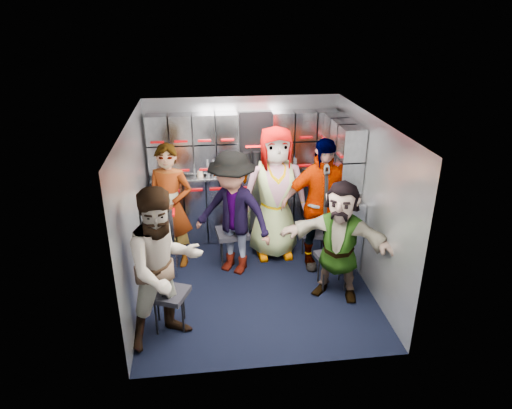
{
  "coord_description": "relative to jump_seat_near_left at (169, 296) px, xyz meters",
  "views": [
    {
      "loc": [
        -0.6,
        -4.93,
        3.29
      ],
      "look_at": [
        0.05,
        0.35,
        0.94
      ],
      "focal_mm": 32.0,
      "sensor_mm": 36.0,
      "label": 1
    }
  ],
  "objects": [
    {
      "name": "jump_seat_center",
      "position": [
        1.39,
        1.63,
        -0.03
      ],
      "size": [
        0.46,
        0.45,
        0.43
      ],
      "rotation": [
        0.0,
        0.0,
        0.36
      ],
      "color": "black",
      "rests_on": "ground"
    },
    {
      "name": "jump_seat_mid_right",
      "position": [
        1.93,
        1.27,
        -0.01
      ],
      "size": [
        0.46,
        0.45,
        0.44
      ],
      "rotation": [
        0.0,
        0.0,
        -0.31
      ],
      "color": "black",
      "rests_on": "ground"
    },
    {
      "name": "wall_back",
      "position": [
        1.03,
        2.25,
        0.65
      ],
      "size": [
        2.8,
        0.04,
        2.1
      ],
      "primitive_type": "cube",
      "color": "#969BA4",
      "rests_on": "ground"
    },
    {
      "name": "attendant_arc_e",
      "position": [
        1.98,
        0.37,
        0.34
      ],
      "size": [
        1.42,
        1.04,
        1.48
      ],
      "primitive_type": "imported",
      "rotation": [
        0.0,
        0.0,
        -0.49
      ],
      "color": "black",
      "rests_on": "ground"
    },
    {
      "name": "cup_left",
      "position": [
        0.39,
        1.98,
        0.67
      ],
      "size": [
        0.09,
        0.09,
        0.09
      ],
      "primitive_type": "cylinder",
      "color": "#C4AA8A",
      "rests_on": "counter"
    },
    {
      "name": "jump_seat_mid_left",
      "position": [
        0.79,
        1.27,
        0.03
      ],
      "size": [
        0.45,
        0.43,
        0.49
      ],
      "rotation": [
        0.0,
        0.0,
        0.1
      ],
      "color": "black",
      "rests_on": "ground"
    },
    {
      "name": "bottle_right",
      "position": [
        1.77,
        1.99,
        0.74
      ],
      "size": [
        0.07,
        0.07,
        0.23
      ],
      "primitive_type": "cylinder",
      "color": "white",
      "rests_on": "counter"
    },
    {
      "name": "cup_right",
      "position": [
        2.26,
        1.98,
        0.68
      ],
      "size": [
        0.09,
        0.09,
        0.11
      ],
      "primitive_type": "cylinder",
      "color": "#C4AA8A",
      "rests_on": "counter"
    },
    {
      "name": "right_cabinet",
      "position": [
        2.28,
        1.35,
        0.1
      ],
      "size": [
        0.28,
        1.2,
        1.0
      ],
      "primitive_type": "cube",
      "color": "gray",
      "rests_on": "ground"
    },
    {
      "name": "floor",
      "position": [
        1.03,
        0.75,
        -0.4
      ],
      "size": [
        3.0,
        3.0,
        0.0
      ],
      "primitive_type": "plane",
      "color": "black",
      "rests_on": "ground"
    },
    {
      "name": "bottle_mid",
      "position": [
        0.5,
        1.99,
        0.76
      ],
      "size": [
        0.07,
        0.07,
        0.26
      ],
      "primitive_type": "cylinder",
      "color": "white",
      "rests_on": "counter"
    },
    {
      "name": "attendant_standing",
      "position": [
        -0.02,
        1.38,
        0.44
      ],
      "size": [
        0.71,
        0.56,
        1.69
      ],
      "primitive_type": "imported",
      "rotation": [
        0.0,
        0.0,
        -0.29
      ],
      "color": "black",
      "rests_on": "ground"
    },
    {
      "name": "jump_seat_near_left",
      "position": [
        0.0,
        0.0,
        0.0
      ],
      "size": [
        0.49,
        0.48,
        0.46
      ],
      "rotation": [
        0.0,
        0.0,
        -0.39
      ],
      "color": "black",
      "rests_on": "ground"
    },
    {
      "name": "attendant_arc_a",
      "position": [
        0.0,
        -0.18,
        0.46
      ],
      "size": [
        1.05,
        0.97,
        1.72
      ],
      "primitive_type": "imported",
      "rotation": [
        0.0,
        0.0,
        0.49
      ],
      "color": "black",
      "rests_on": "ground"
    },
    {
      "name": "ceiling",
      "position": [
        1.03,
        0.75,
        1.7
      ],
      "size": [
        2.8,
        3.0,
        0.02
      ],
      "primitive_type": "cube",
      "color": "silver",
      "rests_on": "wall_back"
    },
    {
      "name": "wall_left",
      "position": [
        -0.37,
        0.75,
        0.65
      ],
      "size": [
        0.04,
        3.0,
        2.1
      ],
      "primitive_type": "cube",
      "color": "#969BA4",
      "rests_on": "ground"
    },
    {
      "name": "jump_seat_near_right",
      "position": [
        1.98,
        0.55,
        -0.01
      ],
      "size": [
        0.43,
        0.42,
        0.45
      ],
      "rotation": [
        0.0,
        0.0,
        0.18
      ],
      "color": "black",
      "rests_on": "ground"
    },
    {
      "name": "attendant_arc_c",
      "position": [
        1.39,
        1.45,
        0.52
      ],
      "size": [
        0.92,
        0.61,
        1.85
      ],
      "primitive_type": "imported",
      "rotation": [
        0.0,
        0.0,
        0.02
      ],
      "color": "black",
      "rests_on": "ground"
    },
    {
      "name": "red_latch_strip",
      "position": [
        1.03,
        1.84,
        0.48
      ],
      "size": [
        2.6,
        0.02,
        0.03
      ],
      "primitive_type": "cube",
      "color": "#AE0408",
      "rests_on": "cart_bank_back"
    },
    {
      "name": "locker_bank_right",
      "position": [
        2.28,
        1.45,
        1.09
      ],
      "size": [
        0.28,
        1.0,
        0.82
      ],
      "primitive_type": "cube",
      "color": "gray",
      "rests_on": "wall_right"
    },
    {
      "name": "locker_bank_back",
      "position": [
        1.03,
        2.1,
        1.09
      ],
      "size": [
        2.68,
        0.28,
        0.82
      ],
      "primitive_type": "cube",
      "color": "gray",
      "rests_on": "wall_back"
    },
    {
      "name": "bottle_left",
      "position": [
        0.59,
        1.99,
        0.76
      ],
      "size": [
        0.06,
        0.06,
        0.26
      ],
      "primitive_type": "cylinder",
      "color": "white",
      "rests_on": "counter"
    },
    {
      "name": "attendant_arc_b",
      "position": [
        0.79,
        1.09,
        0.43
      ],
      "size": [
        1.24,
        1.1,
        1.66
      ],
      "primitive_type": "imported",
      "rotation": [
        0.0,
        0.0,
        -0.58
      ],
      "color": "black",
      "rests_on": "ground"
    },
    {
      "name": "wall_right",
      "position": [
        2.43,
        0.75,
        0.65
      ],
      "size": [
        0.04,
        3.0,
        2.1
      ],
      "primitive_type": "cube",
      "color": "#969BA4",
      "rests_on": "ground"
    },
    {
      "name": "attendant_arc_d",
      "position": [
        1.93,
        1.09,
        0.49
      ],
      "size": [
        1.06,
        0.47,
        1.79
      ],
      "primitive_type": "imported",
      "rotation": [
        0.0,
        0.0,
        0.03
      ],
      "color": "black",
      "rests_on": "ground"
    },
    {
      "name": "cart_bank_left",
      "position": [
        -0.16,
        1.31,
        0.09
      ],
      "size": [
        0.38,
        0.76,
        0.99
      ],
      "primitive_type": "cube",
      "color": "gray",
      "rests_on": "ground"
    },
    {
      "name": "counter",
      "position": [
        1.03,
        2.04,
        0.61
      ],
      "size": [
        2.68,
        0.42,
        0.03
      ],
      "primitive_type": "cube",
      "color": "#B3B5BA",
      "rests_on": "cart_bank_back"
    },
    {
      "name": "cart_bank_back",
      "position": [
        1.03,
        2.04,
        0.09
      ],
      "size": [
        2.68,
        0.38,
        0.99
      ],
      "primitive_type": "cube",
      "color": "gray",
      "rests_on": "ground"
    },
    {
      "name": "coffee_niche",
      "position": [
        1.21,
        2.16,
        1.07
      ],
      "size": [
        0.46,
        0.16,
        0.84
      ],
      "primitive_type": null,
      "color": "black",
      "rests_on": "wall_back"
    }
  ]
}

